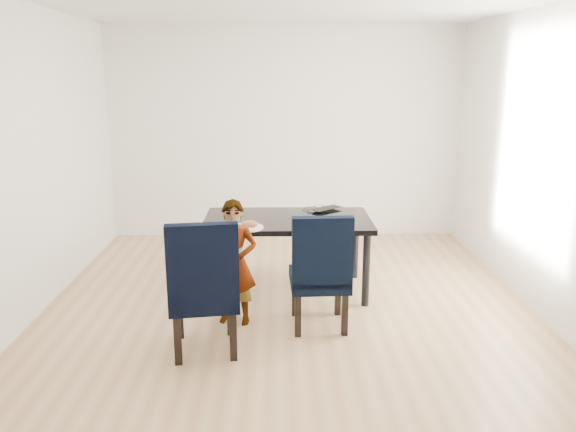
{
  "coord_description": "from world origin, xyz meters",
  "views": [
    {
      "loc": [
        -0.09,
        -4.74,
        2.13
      ],
      "look_at": [
        0.0,
        0.2,
        0.85
      ],
      "focal_mm": 35.0,
      "sensor_mm": 36.0,
      "label": 1
    }
  ],
  "objects_px": {
    "chair_left": "(204,284)",
    "chair_right": "(319,269)",
    "plate": "(248,227)",
    "child": "(234,263)",
    "dining_table": "(287,255)",
    "laptop": "(323,208)"
  },
  "relations": [
    {
      "from": "chair_left",
      "to": "chair_right",
      "type": "bearing_deg",
      "value": 16.27
    },
    {
      "from": "chair_left",
      "to": "plate",
      "type": "distance_m",
      "value": 0.92
    },
    {
      "from": "chair_right",
      "to": "child",
      "type": "distance_m",
      "value": 0.73
    },
    {
      "from": "plate",
      "to": "chair_right",
      "type": "bearing_deg",
      "value": -34.86
    },
    {
      "from": "chair_left",
      "to": "plate",
      "type": "relative_size",
      "value": 3.89
    },
    {
      "from": "chair_right",
      "to": "plate",
      "type": "relative_size",
      "value": 3.66
    },
    {
      "from": "dining_table",
      "to": "chair_left",
      "type": "bearing_deg",
      "value": -119.24
    },
    {
      "from": "child",
      "to": "chair_left",
      "type": "bearing_deg",
      "value": -101.68
    },
    {
      "from": "dining_table",
      "to": "child",
      "type": "height_order",
      "value": "child"
    },
    {
      "from": "chair_right",
      "to": "laptop",
      "type": "distance_m",
      "value": 1.16
    },
    {
      "from": "child",
      "to": "plate",
      "type": "bearing_deg",
      "value": 83.99
    },
    {
      "from": "chair_left",
      "to": "chair_right",
      "type": "relative_size",
      "value": 1.06
    },
    {
      "from": "dining_table",
      "to": "plate",
      "type": "height_order",
      "value": "plate"
    },
    {
      "from": "chair_right",
      "to": "child",
      "type": "relative_size",
      "value": 0.94
    },
    {
      "from": "dining_table",
      "to": "laptop",
      "type": "xyz_separation_m",
      "value": [
        0.37,
        0.35,
        0.39
      ]
    },
    {
      "from": "chair_right",
      "to": "laptop",
      "type": "relative_size",
      "value": 3.02
    },
    {
      "from": "child",
      "to": "laptop",
      "type": "bearing_deg",
      "value": 62.0
    },
    {
      "from": "chair_right",
      "to": "child",
      "type": "bearing_deg",
      "value": 171.92
    },
    {
      "from": "child",
      "to": "laptop",
      "type": "relative_size",
      "value": 3.23
    },
    {
      "from": "dining_table",
      "to": "chair_left",
      "type": "height_order",
      "value": "chair_left"
    },
    {
      "from": "plate",
      "to": "laptop",
      "type": "height_order",
      "value": "laptop"
    },
    {
      "from": "dining_table",
      "to": "chair_right",
      "type": "height_order",
      "value": "chair_right"
    }
  ]
}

